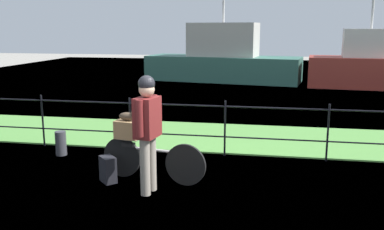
% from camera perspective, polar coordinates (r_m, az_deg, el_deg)
% --- Properties ---
extents(ground_plane, '(60.00, 60.00, 0.00)m').
position_cam_1_polar(ground_plane, '(5.88, 2.26, -11.43)').
color(ground_plane, gray).
extents(grass_strip, '(27.00, 2.40, 0.03)m').
position_cam_1_polar(grass_strip, '(9.04, 5.28, -3.03)').
color(grass_strip, '#569342').
rests_on(grass_strip, ground).
extents(harbor_water, '(30.00, 30.00, 0.00)m').
position_cam_1_polar(harbor_water, '(16.66, 7.71, 3.68)').
color(harbor_water, slate).
rests_on(harbor_water, ground).
extents(iron_fence, '(18.04, 0.04, 1.03)m').
position_cam_1_polar(iron_fence, '(7.65, 4.49, -1.23)').
color(iron_fence, black).
rests_on(iron_fence, ground).
extents(bicycle_main, '(1.69, 0.36, 0.63)m').
position_cam_1_polar(bicycle_main, '(6.50, -5.49, -6.01)').
color(bicycle_main, black).
rests_on(bicycle_main, ground).
extents(wooden_crate, '(0.41, 0.31, 0.28)m').
position_cam_1_polar(wooden_crate, '(6.56, -8.68, -1.96)').
color(wooden_crate, '#A87F51').
rests_on(wooden_crate, bicycle_main).
extents(terrier_dog, '(0.32, 0.19, 0.18)m').
position_cam_1_polar(terrier_dog, '(6.50, -8.55, -0.12)').
color(terrier_dog, '#4C3D2D').
rests_on(terrier_dog, wooden_crate).
extents(cyclist_person, '(0.33, 0.53, 1.68)m').
position_cam_1_polar(cyclist_person, '(5.86, -6.06, -1.24)').
color(cyclist_person, gray).
rests_on(cyclist_person, ground).
extents(backpack_on_paving, '(0.32, 0.33, 0.40)m').
position_cam_1_polar(backpack_on_paving, '(6.58, -11.31, -7.24)').
color(backpack_on_paving, black).
rests_on(backpack_on_paving, ground).
extents(mooring_bollard, '(0.20, 0.20, 0.45)m').
position_cam_1_polar(mooring_bollard, '(8.13, -17.34, -3.68)').
color(mooring_bollard, '#38383D').
rests_on(mooring_bollard, ground).
extents(moored_boat_near, '(4.60, 2.18, 3.87)m').
position_cam_1_polar(moored_boat_near, '(17.84, 22.74, 6.14)').
color(moored_boat_near, '#9E3328').
rests_on(moored_boat_near, ground).
extents(moored_boat_mid, '(6.92, 3.04, 4.12)m').
position_cam_1_polar(moored_boat_mid, '(18.64, 4.19, 7.41)').
color(moored_boat_mid, '#336656').
rests_on(moored_boat_mid, ground).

